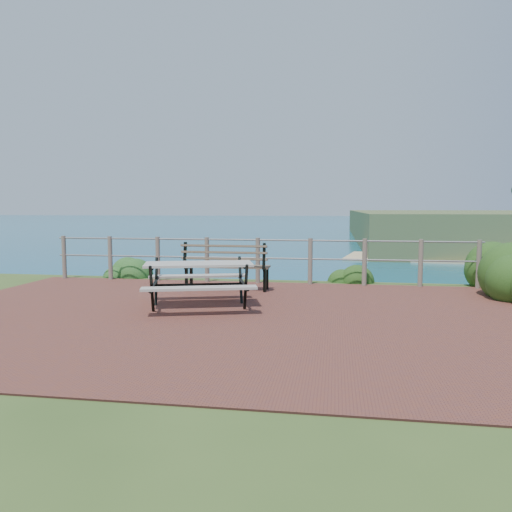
{
  "coord_description": "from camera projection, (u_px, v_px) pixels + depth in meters",
  "views": [
    {
      "loc": [
        1.68,
        -7.42,
        1.68
      ],
      "look_at": [
        0.18,
        2.0,
        0.75
      ],
      "focal_mm": 35.0,
      "sensor_mm": 36.0,
      "label": 1
    }
  ],
  "objects": [
    {
      "name": "picnic_table",
      "position": [
        199.0,
        280.0,
        8.29
      ],
      "size": [
        1.9,
        1.49,
        0.75
      ],
      "rotation": [
        0.0,
        0.0,
        0.28
      ],
      "color": "#A09A8F",
      "rests_on": "ground"
    },
    {
      "name": "shrub_right_edge",
      "position": [
        508.0,
        289.0,
        10.35
      ],
      "size": [
        1.19,
        1.19,
        1.69
      ],
      "primitive_type": "ellipsoid",
      "color": "#214214",
      "rests_on": "ground"
    },
    {
      "name": "ground",
      "position": [
        224.0,
        316.0,
        7.72
      ],
      "size": [
        10.0,
        7.0,
        0.12
      ],
      "primitive_type": "cube",
      "color": "brown",
      "rests_on": "ground"
    },
    {
      "name": "ocean",
      "position": [
        332.0,
        211.0,
        204.28
      ],
      "size": [
        1200.0,
        1200.0,
        0.0
      ],
      "primitive_type": "plane",
      "color": "#157383",
      "rests_on": "ground"
    },
    {
      "name": "shrub_lip_east",
      "position": [
        353.0,
        282.0,
        11.31
      ],
      "size": [
        0.8,
        0.8,
        0.56
      ],
      "primitive_type": "ellipsoid",
      "color": "#214214",
      "rests_on": "ground"
    },
    {
      "name": "park_bench",
      "position": [
        227.0,
        259.0,
        10.06
      ],
      "size": [
        1.74,
        0.46,
        0.98
      ],
      "rotation": [
        0.0,
        0.0,
        -0.02
      ],
      "color": "brown",
      "rests_on": "ground"
    },
    {
      "name": "safety_railing",
      "position": [
        258.0,
        258.0,
        10.96
      ],
      "size": [
        9.4,
        0.1,
        1.0
      ],
      "color": "#6B5B4C",
      "rests_on": "ground"
    },
    {
      "name": "shrub_lip_west",
      "position": [
        131.0,
        276.0,
        12.33
      ],
      "size": [
        0.87,
        0.87,
        0.66
      ],
      "primitive_type": "ellipsoid",
      "color": "#215A23",
      "rests_on": "ground"
    }
  ]
}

